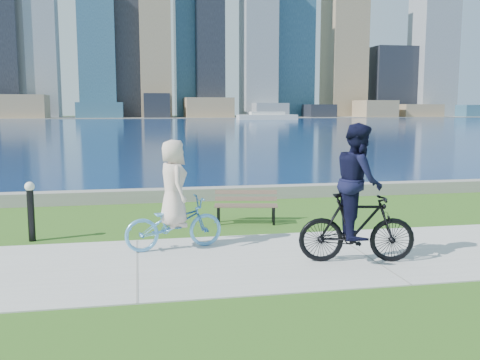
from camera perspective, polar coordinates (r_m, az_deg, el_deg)
The scene contains 11 objects.
ground at distance 9.97m, azimuth 12.96°, elevation -7.73°, with size 320.00×320.00×0.00m, color #2A5516.
concrete_path at distance 9.97m, azimuth 12.96°, elevation -7.68°, with size 80.00×3.50×0.02m, color #B0AFAA.
seawall at distance 15.68m, azimuth 3.83°, elevation -1.25°, with size 90.00×0.50×0.35m, color gray.
bay_water at distance 80.91m, azimuth -8.12°, elevation 5.86°, with size 320.00×131.00×0.01m, color #0C234D.
far_shore at distance 138.85m, azimuth -9.31°, elevation 6.63°, with size 320.00×30.00×0.12m, color slate.
city_skyline at distance 140.42m, azimuth -8.46°, elevation 16.50°, with size 179.15×23.38×76.00m.
ferry_far at distance 111.47m, azimuth 2.90°, elevation 6.79°, with size 12.33×3.52×1.67m.
park_bench at distance 12.20m, azimuth 0.64°, elevation -2.51°, with size 1.50×0.76×0.74m.
bollard_lamp at distance 11.29m, azimuth -21.43°, elevation -2.73°, with size 0.19×0.19×1.19m.
cyclist_woman at distance 9.93m, azimuth -7.08°, elevation -3.07°, with size 0.98×1.92×2.03m.
cyclist_man at distance 9.19m, azimuth 12.43°, elevation -2.58°, with size 0.94×2.03×2.36m.
Camera 1 is at (-3.94, -8.77, 2.64)m, focal length 40.00 mm.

